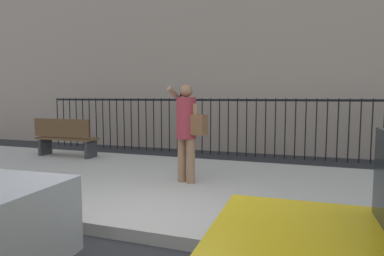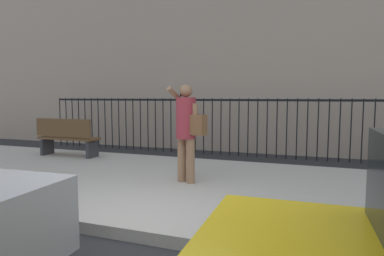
{
  "view_description": "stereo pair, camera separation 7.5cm",
  "coord_description": "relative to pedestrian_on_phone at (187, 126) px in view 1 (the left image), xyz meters",
  "views": [
    {
      "loc": [
        2.0,
        -3.2,
        1.64
      ],
      "look_at": [
        0.0,
        2.48,
        1.08
      ],
      "focal_mm": 31.34,
      "sensor_mm": 36.0,
      "label": 1
    },
    {
      "loc": [
        2.07,
        -3.18,
        1.64
      ],
      "look_at": [
        0.0,
        2.48,
        1.08
      ],
      "focal_mm": 31.34,
      "sensor_mm": 36.0,
      "label": 2
    }
  ],
  "objects": [
    {
      "name": "street_bench",
      "position": [
        -3.75,
        1.37,
        -0.49
      ],
      "size": [
        1.6,
        0.45,
        0.95
      ],
      "color": "brown",
      "rests_on": "sidewalk"
    },
    {
      "name": "pedestrian_on_phone",
      "position": [
        0.0,
        0.0,
        0.0
      ],
      "size": [
        0.72,
        0.53,
        1.7
      ],
      "color": "#936B4C",
      "rests_on": "sidewalk"
    },
    {
      "name": "sidewalk",
      "position": [
        -0.03,
        0.03,
        -1.06
      ],
      "size": [
        28.0,
        4.4,
        0.15
      ],
      "primitive_type": "cube",
      "color": "#B2ADA3",
      "rests_on": "ground"
    },
    {
      "name": "iron_fence",
      "position": [
        -0.03,
        3.73,
        -0.12
      ],
      "size": [
        12.03,
        0.04,
        1.6
      ],
      "color": "black",
      "rests_on": "ground"
    },
    {
      "name": "ground_plane",
      "position": [
        -0.03,
        -2.17,
        -1.14
      ],
      "size": [
        60.0,
        60.0,
        0.0
      ],
      "primitive_type": "plane",
      "color": "#28282B"
    }
  ]
}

